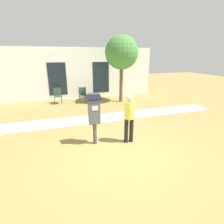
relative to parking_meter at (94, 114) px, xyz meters
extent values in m
plane|color=olive|center=(0.55, -0.70, -1.02)|extent=(40.00, 40.00, 0.00)
cube|color=beige|center=(0.55, 2.23, -1.01)|extent=(12.00, 1.10, 0.02)
cube|color=white|center=(0.55, 6.60, 0.58)|extent=(10.00, 0.24, 3.20)
cube|color=#19232D|center=(-0.85, 6.47, 0.28)|extent=(1.10, 0.02, 2.00)
cube|color=#19232D|center=(1.95, 6.47, 0.28)|extent=(1.10, 0.02, 2.00)
cylinder|color=#4C4C4C|center=(0.00, 0.00, -0.67)|extent=(0.12, 0.12, 0.70)
cube|color=#4C5156|center=(0.00, 0.00, 0.08)|extent=(0.34, 0.22, 0.80)
cube|color=silver|center=(0.00, -0.12, 0.20)|extent=(0.18, 0.01, 0.14)
cube|color=black|center=(0.00, 0.00, 0.51)|extent=(0.44, 0.31, 0.12)
cylinder|color=black|center=(0.98, -0.24, -0.61)|extent=(0.13, 0.13, 0.82)
cylinder|color=black|center=(1.16, -0.24, -0.61)|extent=(0.13, 0.13, 0.82)
cylinder|color=#EADB4C|center=(1.07, -0.24, 0.08)|extent=(0.32, 0.32, 0.55)
sphere|color=#D8AD8C|center=(1.07, -0.24, 0.46)|extent=(0.21, 0.21, 0.21)
cylinder|color=#334738|center=(-1.13, 5.28, -0.81)|extent=(0.03, 0.03, 0.42)
cylinder|color=#334738|center=(-0.75, 5.28, -0.81)|extent=(0.03, 0.03, 0.42)
cylinder|color=#334738|center=(-1.13, 5.66, -0.81)|extent=(0.03, 0.03, 0.42)
cylinder|color=#334738|center=(-0.75, 5.66, -0.81)|extent=(0.03, 0.03, 0.42)
cube|color=#334738|center=(-0.94, 5.47, -0.58)|extent=(0.44, 0.44, 0.04)
cube|color=#334738|center=(-0.94, 5.67, -0.34)|extent=(0.44, 0.04, 0.44)
cylinder|color=#334738|center=(0.30, 4.99, -0.81)|extent=(0.03, 0.03, 0.42)
cylinder|color=#334738|center=(0.68, 4.99, -0.81)|extent=(0.03, 0.03, 0.42)
cylinder|color=#334738|center=(0.30, 5.37, -0.81)|extent=(0.03, 0.03, 0.42)
cylinder|color=#334738|center=(0.68, 5.37, -0.81)|extent=(0.03, 0.03, 0.42)
cube|color=#334738|center=(0.49, 5.18, -0.58)|extent=(0.44, 0.44, 0.04)
cube|color=#334738|center=(0.49, 5.38, -0.34)|extent=(0.44, 0.04, 0.44)
cylinder|color=brown|center=(2.74, 4.78, 0.08)|extent=(0.20, 0.20, 2.20)
sphere|color=#47843D|center=(2.74, 4.78, 1.85)|extent=(1.90, 1.90, 1.90)
camera|label=1|loc=(-1.08, -4.98, 1.71)|focal=28.00mm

